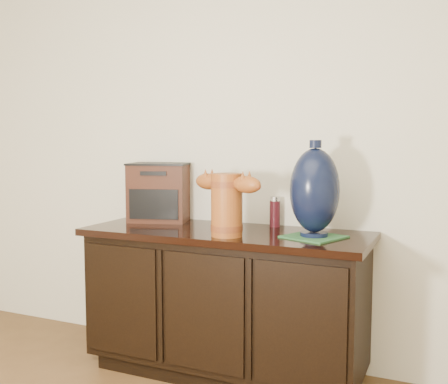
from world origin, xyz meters
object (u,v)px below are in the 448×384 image
at_px(sideboard, 225,301).
at_px(tv_radio, 160,192).
at_px(lamp_base, 315,191).
at_px(spray_can, 275,212).
at_px(terracotta_vessel, 227,201).

xyz_separation_m(sideboard, tv_radio, (-0.48, 0.15, 0.53)).
height_order(lamp_base, spray_can, lamp_base).
distance_m(sideboard, lamp_base, 0.75).
bearing_deg(lamp_base, tv_radio, 170.22).
bearing_deg(lamp_base, spray_can, 140.16).
bearing_deg(sideboard, spray_can, 47.82).
bearing_deg(lamp_base, terracotta_vessel, -161.01).
distance_m(terracotta_vessel, spray_can, 0.39).
xyz_separation_m(sideboard, lamp_base, (0.46, -0.01, 0.59)).
distance_m(sideboard, spray_can, 0.53).
distance_m(sideboard, terracotta_vessel, 0.56).
bearing_deg(terracotta_vessel, spray_can, 92.81).
height_order(tv_radio, spray_can, tv_radio).
xyz_separation_m(terracotta_vessel, spray_can, (0.12, 0.36, -0.09)).
bearing_deg(terracotta_vessel, sideboard, 137.70).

